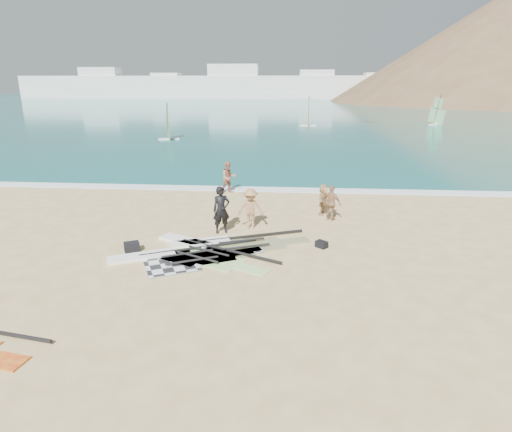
# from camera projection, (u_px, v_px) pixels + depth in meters

# --- Properties ---
(ground) EXTENTS (300.00, 300.00, 0.00)m
(ground) POSITION_uv_depth(u_px,v_px,m) (243.00, 283.00, 13.77)
(ground) COLOR #DAB880
(ground) RESTS_ON ground
(sea) EXTENTS (300.00, 240.00, 0.06)m
(sea) POSITION_uv_depth(u_px,v_px,m) (288.00, 101.00, 139.21)
(sea) COLOR #0C5356
(sea) RESTS_ON ground
(surf_line) EXTENTS (300.00, 1.20, 0.04)m
(surf_line) POSITION_uv_depth(u_px,v_px,m) (266.00, 190.00, 25.46)
(surf_line) COLOR white
(surf_line) RESTS_ON ground
(far_town) EXTENTS (160.00, 8.00, 12.00)m
(far_town) POSITION_uv_depth(u_px,v_px,m) (245.00, 86.00, 156.17)
(far_town) COLOR white
(far_town) RESTS_ON ground
(rig_grey) EXTENTS (5.69, 3.73, 0.20)m
(rig_grey) POSITION_uv_depth(u_px,v_px,m) (175.00, 257.00, 15.64)
(rig_grey) COLOR black
(rig_grey) RESTS_ON ground
(rig_green) EXTENTS (5.11, 3.72, 0.20)m
(rig_green) POSITION_uv_depth(u_px,v_px,m) (200.00, 251.00, 16.26)
(rig_green) COLOR #6FD01D
(rig_green) RESTS_ON ground
(rig_orange) EXTENTS (5.63, 3.44, 0.20)m
(rig_orange) POSITION_uv_depth(u_px,v_px,m) (230.00, 244.00, 16.94)
(rig_orange) COLOR #FF7401
(rig_orange) RESTS_ON ground
(gear_bag_near) EXTENTS (0.68, 0.62, 0.35)m
(gear_bag_near) POSITION_uv_depth(u_px,v_px,m) (132.00, 247.00, 16.28)
(gear_bag_near) COLOR black
(gear_bag_near) RESTS_ON ground
(gear_bag_far) EXTENTS (0.53, 0.52, 0.26)m
(gear_bag_far) POSITION_uv_depth(u_px,v_px,m) (321.00, 244.00, 16.66)
(gear_bag_far) COLOR black
(gear_bag_far) RESTS_ON ground
(person_wetsuit) EXTENTS (0.86, 0.72, 2.02)m
(person_wetsuit) POSITION_uv_depth(u_px,v_px,m) (221.00, 210.00, 18.04)
(person_wetsuit) COLOR black
(person_wetsuit) RESTS_ON ground
(beachgoer_left) EXTENTS (1.11, 1.03, 1.83)m
(beachgoer_left) POSITION_uv_depth(u_px,v_px,m) (229.00, 177.00, 24.59)
(beachgoer_left) COLOR #995F4B
(beachgoer_left) RESTS_ON ground
(beachgoer_mid) EXTENTS (1.21, 0.75, 1.80)m
(beachgoer_mid) POSITION_uv_depth(u_px,v_px,m) (251.00, 209.00, 18.60)
(beachgoer_mid) COLOR #9A6C49
(beachgoer_mid) RESTS_ON ground
(beachgoer_back) EXTENTS (1.03, 0.90, 1.66)m
(beachgoer_back) POSITION_uv_depth(u_px,v_px,m) (331.00, 203.00, 19.72)
(beachgoer_back) COLOR #9A6E4A
(beachgoer_back) RESTS_ON ground
(beachgoer_right) EXTENTS (0.96, 1.47, 1.51)m
(beachgoer_right) POSITION_uv_depth(u_px,v_px,m) (323.00, 199.00, 20.61)
(beachgoer_right) COLOR tan
(beachgoer_right) RESTS_ON ground
(windsurfer_left) EXTENTS (2.29, 2.53, 4.05)m
(windsurfer_left) POSITION_uv_depth(u_px,v_px,m) (168.00, 129.00, 46.96)
(windsurfer_left) COLOR white
(windsurfer_left) RESTS_ON ground
(windsurfer_centre) EXTENTS (2.33, 2.85, 4.24)m
(windsurfer_centre) POSITION_uv_depth(u_px,v_px,m) (308.00, 117.00, 61.19)
(windsurfer_centre) COLOR white
(windsurfer_centre) RESTS_ON ground
(windsurfer_right) EXTENTS (2.39, 2.47, 4.42)m
(windsurfer_right) POSITION_uv_depth(u_px,v_px,m) (437.00, 116.00, 62.77)
(windsurfer_right) COLOR white
(windsurfer_right) RESTS_ON ground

